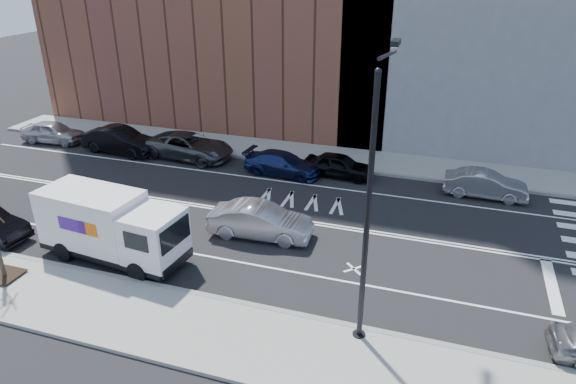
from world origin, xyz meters
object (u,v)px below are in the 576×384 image
Objects in this scene: far_parked_a at (53,132)px; driving_sedan at (260,221)px; far_parked_b at (120,140)px; fedex_van at (111,226)px.

driving_sedan is at bearing -117.12° from far_parked_a.
driving_sedan is (18.19, -7.76, 0.04)m from far_parked_a.
far_parked_a is 5.61m from far_parked_b.
fedex_van is at bearing -141.77° from far_parked_b.
far_parked_b is (5.60, -0.32, 0.09)m from far_parked_a.
far_parked_b is at bearing 129.12° from fedex_van.
driving_sedan is at bearing -115.94° from far_parked_b.
driving_sedan is (5.22, 3.65, -0.76)m from fedex_van.
fedex_van is 1.30× the size of far_parked_b.
driving_sedan reaches higher than far_parked_a.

